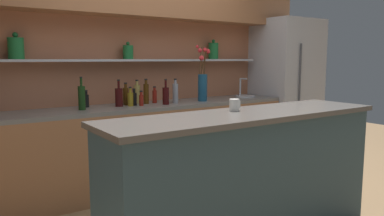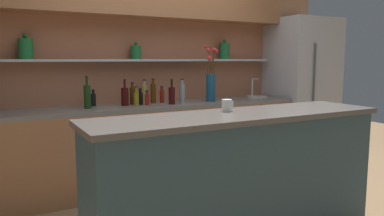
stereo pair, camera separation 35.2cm
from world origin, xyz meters
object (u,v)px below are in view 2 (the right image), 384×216
at_px(flower_vase, 211,82).
at_px(coffee_mug, 227,105).
at_px(bottle_sauce_2, 93,99).
at_px(sink_fixture, 256,96).
at_px(bottle_spirit_0, 145,93).
at_px(bottle_wine_5, 172,95).
at_px(bottle_wine_6, 87,96).
at_px(bottle_oil_8, 136,98).
at_px(refrigerator, 301,91).
at_px(bottle_wine_1, 125,96).
at_px(bottle_sauce_7, 162,96).
at_px(bottle_spirit_9, 153,93).
at_px(bottle_spirit_10, 132,95).
at_px(bottle_sauce_11, 140,98).
at_px(bottle_sauce_3, 147,99).
at_px(bottle_spirit_4, 182,93).

bearing_deg(flower_vase, coffee_mug, -116.90).
bearing_deg(bottle_sauce_2, sink_fixture, -3.94).
bearing_deg(sink_fixture, bottle_sauce_2, 176.06).
xyz_separation_m(flower_vase, sink_fixture, (0.75, 0.08, -0.20)).
distance_m(bottle_spirit_0, bottle_wine_5, 0.35).
height_order(bottle_wine_6, bottle_oil_8, bottle_wine_6).
height_order(refrigerator, bottle_wine_1, refrigerator).
bearing_deg(bottle_sauce_7, bottle_oil_8, -163.09).
bearing_deg(bottle_spirit_0, bottle_sauce_7, -23.74).
height_order(refrigerator, bottle_sauce_2, refrigerator).
bearing_deg(sink_fixture, refrigerator, -3.78).
bearing_deg(bottle_spirit_9, bottle_wine_1, -169.22).
bearing_deg(bottle_spirit_10, coffee_mug, -82.33).
distance_m(bottle_spirit_0, bottle_spirit_10, 0.19).
height_order(sink_fixture, bottle_spirit_9, bottle_spirit_9).
relative_size(bottle_spirit_0, bottle_wine_5, 0.95).
bearing_deg(bottle_spirit_0, refrigerator, -5.09).
bearing_deg(coffee_mug, bottle_wine_6, 116.61).
bearing_deg(bottle_sauce_11, bottle_sauce_3, -59.45).
distance_m(sink_fixture, bottle_spirit_10, 1.68).
xyz_separation_m(flower_vase, coffee_mug, (-0.72, -1.41, -0.08)).
relative_size(sink_fixture, bottle_sauce_2, 1.46).
distance_m(bottle_spirit_9, bottle_spirit_10, 0.25).
height_order(sink_fixture, bottle_spirit_0, bottle_spirit_0).
xyz_separation_m(bottle_wine_5, coffee_mug, (-0.18, -1.36, 0.04)).
bearing_deg(bottle_spirit_4, bottle_sauce_3, 179.02).
bearing_deg(sink_fixture, bottle_spirit_0, 174.26).
bearing_deg(bottle_sauce_2, bottle_sauce_3, -21.54).
xyz_separation_m(bottle_sauce_3, bottle_sauce_7, (0.24, 0.14, 0.01)).
relative_size(flower_vase, bottle_spirit_9, 2.37).
relative_size(bottle_sauce_2, bottle_sauce_3, 1.10).
relative_size(refrigerator, bottle_wine_1, 6.83).
xyz_separation_m(bottle_sauce_7, bottle_spirit_9, (-0.11, -0.00, 0.04)).
height_order(bottle_sauce_2, bottle_sauce_3, bottle_sauce_2).
height_order(refrigerator, bottle_wine_5, refrigerator).
distance_m(bottle_wine_5, coffee_mug, 1.38).
bearing_deg(bottle_wine_1, coffee_mug, -77.81).
bearing_deg(bottle_sauce_3, bottle_wine_5, -12.29).
distance_m(sink_fixture, bottle_spirit_0, 1.51).
height_order(bottle_sauce_3, bottle_spirit_9, bottle_spirit_9).
relative_size(flower_vase, bottle_spirit_0, 2.48).
distance_m(flower_vase, coffee_mug, 1.58).
bearing_deg(bottle_sauce_3, bottle_wine_6, 176.84).
height_order(bottle_sauce_7, bottle_spirit_10, bottle_spirit_10).
bearing_deg(bottle_spirit_4, bottle_spirit_0, 148.81).
height_order(bottle_wine_6, bottle_spirit_10, bottle_wine_6).
height_order(bottle_spirit_9, bottle_spirit_10, bottle_spirit_9).
height_order(bottle_sauce_2, bottle_spirit_9, bottle_spirit_9).
xyz_separation_m(bottle_spirit_9, bottle_spirit_10, (-0.25, 0.00, -0.02)).
height_order(bottle_sauce_3, bottle_spirit_4, bottle_spirit_4).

